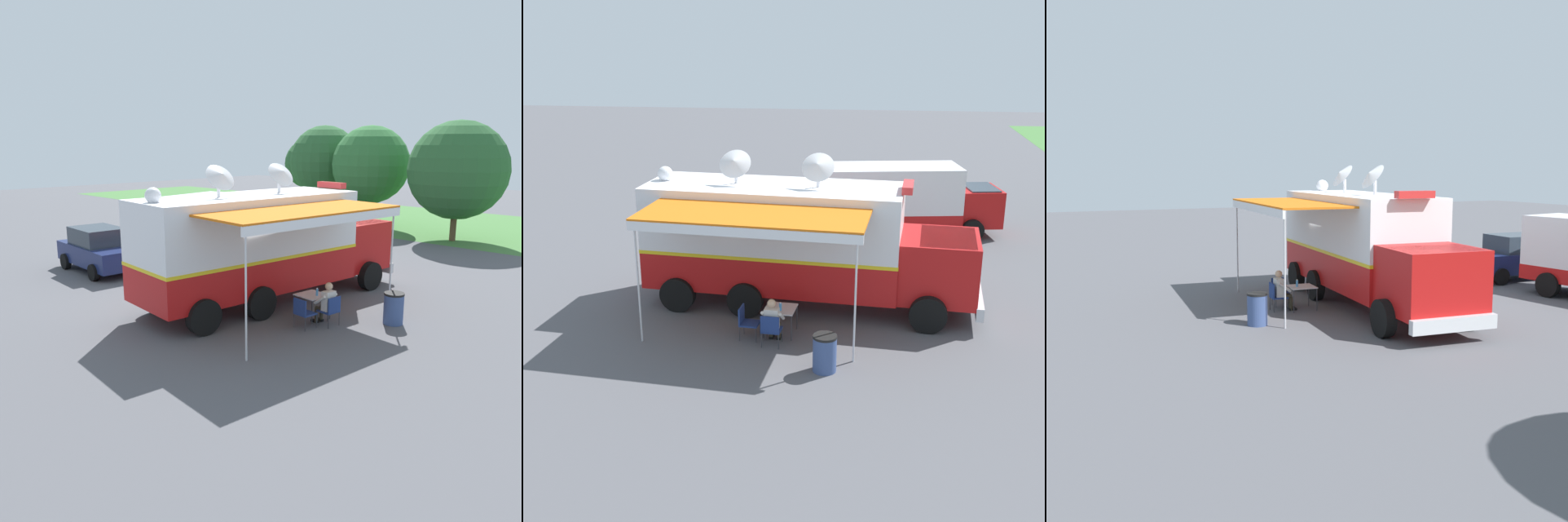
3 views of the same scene
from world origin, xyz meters
TOP-DOWN VIEW (x-y plane):
  - ground_plane at (0.00, 0.00)m, footprint 100.00×100.00m
  - grass_verge at (0.00, 20.96)m, footprint 80.00×14.00m
  - lot_stripe at (-2.24, 1.04)m, footprint 0.55×4.79m
  - command_truck at (0.10, 0.74)m, footprint 5.36×9.67m
  - folding_table at (2.21, 0.46)m, footprint 0.87×0.87m
  - water_bottle at (2.37, 0.48)m, footprint 0.07×0.07m
  - folding_chair_at_table at (3.01, 0.32)m, footprint 0.52×0.52m
  - folding_chair_beside_table at (2.58, -0.39)m, footprint 0.52×0.52m
  - seated_responder at (2.82, 0.34)m, footprint 0.69×0.59m
  - trash_bin at (4.14, 1.75)m, footprint 0.57×0.57m
  - support_truck at (-7.50, 4.00)m, footprint 3.20×7.05m
  - car_behind_truck at (-7.63, -0.98)m, footprint 4.29×2.18m
  - tree_far_left at (-11.91, 17.16)m, footprint 3.36×3.36m
  - tree_left_of_centre at (-10.41, 16.92)m, footprint 4.61×4.61m
  - tree_right_of_centre at (-6.42, 16.27)m, footprint 4.63×4.63m
  - tree_far_right at (-0.67, 15.56)m, footprint 5.07×5.07m

SIDE VIEW (x-z plane):
  - ground_plane at x=0.00m, z-range 0.00..0.00m
  - lot_stripe at x=-2.24m, z-range 0.00..0.01m
  - grass_verge at x=0.00m, z-range 0.00..0.01m
  - trash_bin at x=4.14m, z-range 0.00..0.91m
  - folding_chair_at_table at x=3.01m, z-range 0.08..0.95m
  - folding_chair_beside_table at x=2.58m, z-range 0.08..0.95m
  - seated_responder at x=2.82m, z-range 0.03..1.28m
  - folding_table at x=2.21m, z-range 0.31..1.04m
  - water_bottle at x=2.37m, z-range 0.72..0.95m
  - car_behind_truck at x=-7.63m, z-range 0.00..1.76m
  - support_truck at x=-7.50m, z-range 0.04..2.74m
  - command_truck at x=0.10m, z-range -0.32..4.21m
  - tree_far_left at x=-11.91m, z-range 0.99..6.36m
  - tree_far_right at x=-0.67m, z-range 0.57..6.79m
  - tree_right_of_centre at x=-6.42m, z-range 0.73..6.82m
  - tree_left_of_centre at x=-10.41m, z-range 0.79..6.99m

